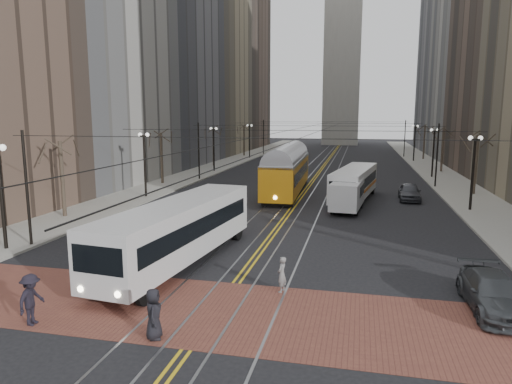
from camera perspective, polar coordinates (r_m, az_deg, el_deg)
The scene contains 23 objects.
ground at distance 21.60m, azimuth -1.81°, elevation -10.44°, with size 260.00×260.00×0.00m, color black.
sidewalk_left at distance 68.10m, azimuth -4.47°, elevation 3.33°, with size 5.00×140.00×0.15m, color gray.
sidewalk_right at distance 65.79m, azimuth 21.38°, elevation 2.49°, with size 5.00×140.00×0.15m, color gray.
crosswalk_band at distance 18.04m, azimuth -5.13°, elevation -14.62°, with size 25.00×6.00×0.01m, color brown.
streetcar_rails at distance 65.26m, azimuth 8.23°, elevation 2.93°, with size 4.80×130.00×0.02m, color gray.
centre_lines at distance 65.26m, azimuth 8.23°, elevation 2.93°, with size 0.42×130.00×0.01m, color gold.
building_left_mid at distance 73.08m, azimuth -12.64°, elevation 16.86°, with size 16.00×20.00×34.00m, color slate.
building_left_midfar at distance 93.53m, azimuth -8.43°, elevation 20.90°, with size 20.00×20.00×52.00m, color gray.
building_left_far at distance 110.72m, azimuth -3.46°, elevation 16.04°, with size 16.00×20.00×40.00m, color brown.
building_right_midfar at distance 90.44m, azimuth 28.76°, elevation 20.28°, with size 20.00×20.00×52.00m, color #999790.
building_right_far at distance 108.31m, azimuth 24.50°, elevation 15.38°, with size 16.00×20.00×40.00m, color slate.
lamp_posts at distance 48.88m, azimuth 6.74°, elevation 4.08°, with size 27.60×57.20×5.60m.
street_trees at distance 55.32m, azimuth 7.47°, elevation 4.69°, with size 31.68×53.28×5.60m.
trolley_wires at distance 54.83m, azimuth 7.45°, elevation 5.67°, with size 25.96×120.00×6.60m.
transit_bus at distance 23.19m, azimuth -9.58°, elevation -5.12°, with size 2.61×12.53×3.13m, color silver.
streetcar at distance 43.86m, azimuth 3.90°, elevation 2.18°, with size 2.83×15.22×3.59m, color #FBA016.
rear_bus at distance 40.82m, azimuth 12.19°, elevation 0.92°, with size 2.38×10.95×2.86m, color white.
cargo_van at distance 36.16m, azimuth 11.35°, elevation -0.51°, with size 2.08×5.40×2.39m, color silver.
sedan_grey at distance 42.39m, azimuth 18.63°, elevation 0.02°, with size 1.78×4.42×1.50m, color #414248.
sedan_parked at distance 19.99m, azimuth 27.55°, elevation -11.13°, with size 1.94×4.77×1.38m, color #3B3F42.
pedestrian_a at distance 16.02m, azimuth -12.67°, elevation -14.64°, with size 0.85×0.55×1.73m, color black.
pedestrian_b at distance 19.53m, azimuth 3.24°, elevation -10.24°, with size 0.56×0.36×1.52m, color slate.
pedestrian_d at distance 18.40m, azimuth -26.29°, elevation -11.95°, with size 1.20×0.69×1.86m, color black.
Camera 1 is at (5.17, -19.64, 7.37)m, focal length 32.00 mm.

